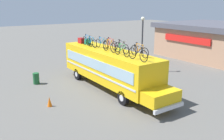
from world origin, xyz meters
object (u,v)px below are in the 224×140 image
Objects in this scene: rooftop_bicycle_2 at (91,42)px; street_lamp at (142,39)px; rooftop_bicycle_5 at (109,46)px; rooftop_bicycle_8 at (139,51)px; rooftop_bicycle_4 at (111,44)px; luggage_bag_1 at (81,41)px; luggage_bag_2 at (88,42)px; rooftop_bicycle_9 at (138,54)px; bus at (110,66)px; rooftop_bicycle_1 at (88,41)px; rooftop_bicycle_7 at (122,50)px; traffic_cone at (50,102)px; trash_bin at (36,78)px; rooftop_bicycle_3 at (102,43)px; rooftop_bicycle_6 at (121,48)px.

street_lamp reaches higher than rooftop_bicycle_2.
rooftop_bicycle_5 is 2.60m from rooftop_bicycle_8.
rooftop_bicycle_4 is 5.00m from street_lamp.
luggage_bag_1 is 0.38× the size of rooftop_bicycle_2.
rooftop_bicycle_2 is 0.95× the size of rooftop_bicycle_4.
luggage_bag_2 is 0.29× the size of rooftop_bicycle_9.
rooftop_bicycle_2 is at bearing -169.56° from bus.
rooftop_bicycle_9 is (6.42, -0.06, 0.00)m from rooftop_bicycle_1.
bus is 5.62m from street_lamp.
rooftop_bicycle_1 reaches higher than rooftop_bicycle_7.
traffic_cone is (-2.11, -5.43, -2.97)m from rooftop_bicycle_8.
luggage_bag_2 is at bearing 176.65° from rooftop_bicycle_9.
rooftop_bicycle_4 is (3.02, 0.32, 0.15)m from luggage_bag_2.
rooftop_bicycle_8 is (7.10, 0.55, 0.15)m from luggage_bag_1.
trash_bin reaches higher than traffic_cone.
rooftop_bicycle_7 is 1.16m from rooftop_bicycle_8.
luggage_bag_1 is at bearing -176.22° from rooftop_bicycle_3.
rooftop_bicycle_3 is 2.46m from rooftop_bicycle_6.
rooftop_bicycle_5 is at bearing 94.86° from traffic_cone.
rooftop_bicycle_2 is at bearing -16.07° from luggage_bag_2.
rooftop_bicycle_1 is 1.63m from rooftop_bicycle_3.
rooftop_bicycle_8 is (2.51, 0.66, -0.00)m from rooftop_bicycle_5.
street_lamp is (-0.95, 4.97, -0.12)m from rooftop_bicycle_3.
rooftop_bicycle_4 is (3.84, 0.50, 0.14)m from luggage_bag_1.
rooftop_bicycle_9 is at bearing 27.11° from trash_bin.
traffic_cone is 0.12× the size of street_lamp.
rooftop_bicycle_3 is at bearing 111.04° from traffic_cone.
rooftop_bicycle_3 is 1.03× the size of rooftop_bicycle_6.
trash_bin is at bearing -117.22° from rooftop_bicycle_2.
rooftop_bicycle_7 is at bearing -4.21° from luggage_bag_2.
rooftop_bicycle_3 is at bearing -178.00° from rooftop_bicycle_6.
street_lamp is (1.26, 4.99, 0.03)m from luggage_bag_2.
rooftop_bicycle_2 is 2.41m from rooftop_bicycle_5.
rooftop_bicycle_8 is at bearing 14.75° from rooftop_bicycle_5.
luggage_bag_2 is 0.30× the size of rooftop_bicycle_4.
rooftop_bicycle_1 reaches higher than traffic_cone.
trash_bin is (-3.72, -4.70, -2.83)m from rooftop_bicycle_4.
luggage_bag_1 is 1.46m from rooftop_bicycle_1.
luggage_bag_1 is at bearing -175.60° from rooftop_bicycle_8.
bus is at bearing -0.28° from luggage_bag_2.
rooftop_bicycle_6 is (1.30, 0.13, 1.57)m from bus.
rooftop_bicycle_4 is 0.96m from rooftop_bicycle_5.
rooftop_bicycle_4 is 0.98× the size of rooftop_bicycle_8.
rooftop_bicycle_7 reaches higher than luggage_bag_1.
trash_bin is at bearing -101.85° from street_lamp.
rooftop_bicycle_2 is (2.17, -0.21, 0.13)m from luggage_bag_1.
bus is at bearing 169.40° from rooftop_bicycle_7.
trash_bin is at bearing -128.40° from rooftop_bicycle_4.
luggage_bag_2 is 0.57× the size of trash_bin.
trash_bin is at bearing -137.55° from rooftop_bicycle_5.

